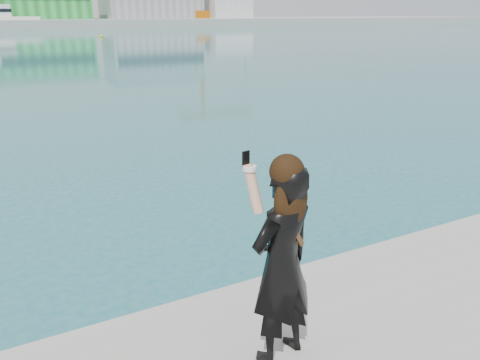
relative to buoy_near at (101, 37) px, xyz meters
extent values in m
cube|color=silver|center=(47.87, 54.41, 5.00)|extent=(12.00, 10.00, 6.00)
cube|color=orange|center=(37.87, 50.41, 3.00)|extent=(4.00, 4.00, 2.00)
cylinder|color=silver|center=(7.87, 49.41, 6.00)|extent=(0.16, 0.16, 8.00)
sphere|color=yellow|center=(0.00, 0.00, 0.00)|extent=(0.50, 0.50, 0.50)
imported|color=black|center=(-13.94, -71.72, 1.65)|extent=(0.69, 0.54, 1.69)
sphere|color=black|center=(-13.93, -71.74, 2.43)|extent=(0.26, 0.26, 0.26)
ellipsoid|color=black|center=(-13.92, -71.79, 2.22)|extent=(0.28, 0.15, 0.45)
cylinder|color=tan|center=(-14.17, -71.68, 2.32)|extent=(0.12, 0.21, 0.37)
cylinder|color=white|center=(-14.18, -71.64, 2.47)|extent=(0.10, 0.10, 0.03)
cube|color=black|center=(-14.19, -71.60, 2.52)|extent=(0.06, 0.03, 0.12)
cube|color=#4C2D14|center=(-13.89, -71.80, 1.98)|extent=(0.23, 0.07, 0.35)
camera|label=1|loc=(-15.72, -74.42, 3.52)|focal=35.00mm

